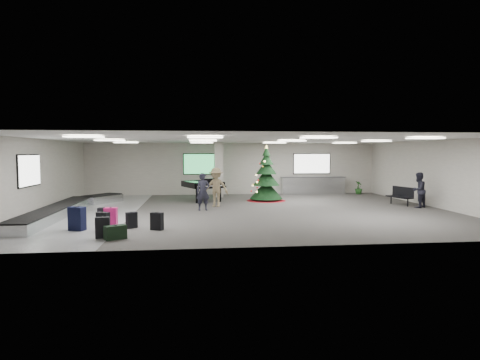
{
  "coord_description": "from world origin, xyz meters",
  "views": [
    {
      "loc": [
        -2.31,
        -17.83,
        2.64
      ],
      "look_at": [
        -0.25,
        1.0,
        1.31
      ],
      "focal_mm": 30.0,
      "sensor_mm": 36.0,
      "label": 1
    }
  ],
  "objects": [
    {
      "name": "pink_suitcase",
      "position": [
        -5.32,
        -3.41,
        0.34
      ],
      "size": [
        0.45,
        0.28,
        0.7
      ],
      "rotation": [
        0.0,
        0.0,
        -0.09
      ],
      "color": "#DA1C6E",
      "rests_on": "ground"
    },
    {
      "name": "navy_suitcase",
      "position": [
        -6.3,
        -3.99,
        0.4
      ],
      "size": [
        0.6,
        0.48,
        0.82
      ],
      "rotation": [
        0.0,
        0.0,
        -0.4
      ],
      "color": "black",
      "rests_on": "ground"
    },
    {
      "name": "suitcase_0",
      "position": [
        -5.17,
        -5.32,
        0.33
      ],
      "size": [
        0.44,
        0.27,
        0.67
      ],
      "rotation": [
        0.0,
        0.0,
        0.1
      ],
      "color": "black",
      "rests_on": "ground"
    },
    {
      "name": "room_envelope",
      "position": [
        -0.38,
        0.67,
        2.33
      ],
      "size": [
        18.02,
        14.02,
        3.21
      ],
      "color": "#A49F96",
      "rests_on": "ground"
    },
    {
      "name": "suitcase_3",
      "position": [
        -4.56,
        -3.73,
        0.28
      ],
      "size": [
        0.42,
        0.37,
        0.57
      ],
      "rotation": [
        0.0,
        0.0,
        0.58
      ],
      "color": "black",
      "rests_on": "ground"
    },
    {
      "name": "ground",
      "position": [
        0.0,
        0.0,
        0.0
      ],
      "size": [
        18.0,
        18.0,
        0.0
      ],
      "primitive_type": "plane",
      "color": "#383733",
      "rests_on": "ground"
    },
    {
      "name": "traveler_b",
      "position": [
        -1.36,
        1.45,
        0.94
      ],
      "size": [
        1.37,
        1.05,
        1.88
      ],
      "primitive_type": "imported",
      "rotation": [
        0.0,
        0.0,
        -0.32
      ],
      "color": "#7B6A4C",
      "rests_on": "ground"
    },
    {
      "name": "christmas_tree",
      "position": [
        1.46,
        3.52,
        1.04
      ],
      "size": [
        2.12,
        2.12,
        3.03
      ],
      "color": "#650912",
      "rests_on": "ground"
    },
    {
      "name": "suitcase_8",
      "position": [
        -5.7,
        -2.79,
        0.3
      ],
      "size": [
        0.43,
        0.28,
        0.62
      ],
      "rotation": [
        0.0,
        0.0,
        -0.13
      ],
      "color": "black",
      "rests_on": "ground"
    },
    {
      "name": "potted_plant_right",
      "position": [
        7.8,
        6.18,
        0.41
      ],
      "size": [
        0.54,
        0.54,
        0.82
      ],
      "primitive_type": "imported",
      "rotation": [
        0.0,
        0.0,
        1.75
      ],
      "color": "#143F19",
      "rests_on": "ground"
    },
    {
      "name": "grand_piano",
      "position": [
        -1.94,
        3.69,
        0.9
      ],
      "size": [
        2.39,
        2.67,
        1.26
      ],
      "rotation": [
        0.0,
        0.0,
        0.39
      ],
      "color": "black",
      "rests_on": "ground"
    },
    {
      "name": "green_duffel",
      "position": [
        -4.76,
        -5.51,
        0.21
      ],
      "size": [
        0.7,
        0.6,
        0.44
      ],
      "rotation": [
        0.0,
        0.0,
        0.56
      ],
      "color": "black",
      "rests_on": "ground"
    },
    {
      "name": "suitcase_1",
      "position": [
        -5.4,
        -4.24,
        0.32
      ],
      "size": [
        0.47,
        0.38,
        0.66
      ],
      "rotation": [
        0.0,
        0.0,
        -0.45
      ],
      "color": "black",
      "rests_on": "ground"
    },
    {
      "name": "service_counter",
      "position": [
        5.0,
        6.65,
        0.55
      ],
      "size": [
        4.05,
        0.65,
        1.08
      ],
      "color": "silver",
      "rests_on": "ground"
    },
    {
      "name": "traveler_bench",
      "position": [
        8.13,
        -0.02,
        0.84
      ],
      "size": [
        1.02,
        0.96,
        1.68
      ],
      "primitive_type": "imported",
      "rotation": [
        0.0,
        0.0,
        3.66
      ],
      "color": "black",
      "rests_on": "ground"
    },
    {
      "name": "traveler_a",
      "position": [
        -2.01,
        0.25,
        0.85
      ],
      "size": [
        0.68,
        0.51,
        1.69
      ],
      "primitive_type": "imported",
      "rotation": [
        0.0,
        0.0,
        0.17
      ],
      "color": "black",
      "rests_on": "ground"
    },
    {
      "name": "bench",
      "position": [
        7.83,
        0.99,
        0.51
      ],
      "size": [
        0.83,
        1.51,
        0.91
      ],
      "rotation": [
        0.0,
        0.0,
        0.25
      ],
      "color": "black",
      "rests_on": "ground"
    },
    {
      "name": "suitcase_7",
      "position": [
        -3.65,
        -4.18,
        0.3
      ],
      "size": [
        0.46,
        0.37,
        0.62
      ],
      "rotation": [
        0.0,
        0.0,
        -0.43
      ],
      "color": "black",
      "rests_on": "ground"
    },
    {
      "name": "potted_plant_left",
      "position": [
        2.08,
        5.97,
        0.46
      ],
      "size": [
        0.64,
        0.65,
        0.92
      ],
      "primitive_type": "imported",
      "rotation": [
        0.0,
        0.0,
        0.84
      ],
      "color": "#143F19",
      "rests_on": "ground"
    },
    {
      "name": "baggage_carousel",
      "position": [
        -7.84,
        -0.08,
        0.21
      ],
      "size": [
        2.28,
        9.71,
        0.43
      ],
      "color": "silver",
      "rests_on": "ground"
    }
  ]
}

